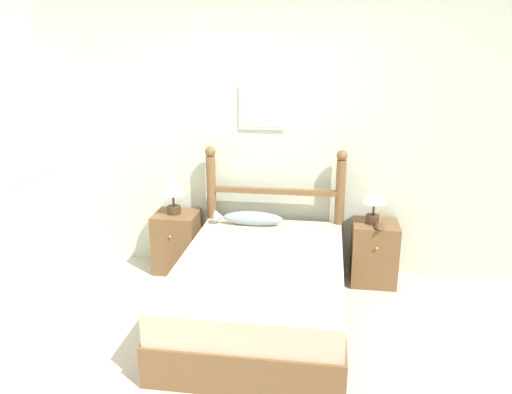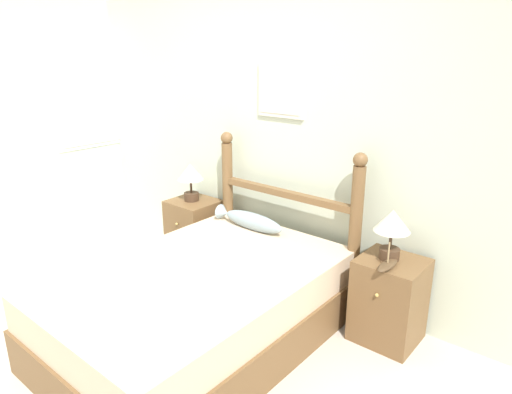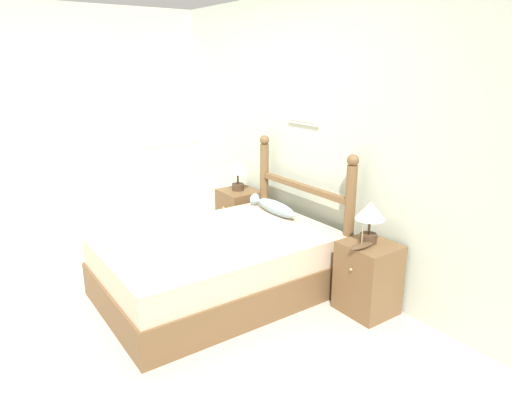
{
  "view_description": "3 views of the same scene",
  "coord_description": "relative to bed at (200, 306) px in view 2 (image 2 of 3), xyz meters",
  "views": [
    {
      "loc": [
        0.72,
        -2.87,
        2.1
      ],
      "look_at": [
        0.14,
        1.03,
        0.91
      ],
      "focal_mm": 35.0,
      "sensor_mm": 36.0,
      "label": 1
    },
    {
      "loc": [
        2.19,
        -1.11,
        1.87
      ],
      "look_at": [
        0.31,
        1.14,
        0.91
      ],
      "focal_mm": 32.0,
      "sensor_mm": 36.0,
      "label": 2
    },
    {
      "loc": [
        3.34,
        -1.13,
        1.93
      ],
      "look_at": [
        0.21,
        1.07,
        0.79
      ],
      "focal_mm": 32.0,
      "sensor_mm": 36.0,
      "label": 3
    }
  ],
  "objects": [
    {
      "name": "ground_plane",
      "position": [
        -0.23,
        -0.66,
        -0.26
      ],
      "size": [
        16.0,
        16.0,
        0.0
      ],
      "primitive_type": "plane",
      "color": "#B7AD9E"
    },
    {
      "name": "wall_back",
      "position": [
        -0.23,
        1.07,
        1.02
      ],
      "size": [
        6.4,
        0.08,
        2.55
      ],
      "color": "beige",
      "rests_on": "ground_plane"
    },
    {
      "name": "bed",
      "position": [
        0.0,
        0.0,
        0.0
      ],
      "size": [
        1.3,
        1.93,
        0.52
      ],
      "color": "brown",
      "rests_on": "ground_plane"
    },
    {
      "name": "headboard",
      "position": [
        0.0,
        0.92,
        0.4
      ],
      "size": [
        1.31,
        0.1,
        1.22
      ],
      "color": "brown",
      "rests_on": "ground_plane"
    },
    {
      "name": "nightstand_left",
      "position": [
        -0.94,
        0.82,
        0.03
      ],
      "size": [
        0.41,
        0.4,
        0.58
      ],
      "color": "brown",
      "rests_on": "ground_plane"
    },
    {
      "name": "nightstand_right",
      "position": [
        0.94,
        0.82,
        0.03
      ],
      "size": [
        0.41,
        0.4,
        0.58
      ],
      "color": "brown",
      "rests_on": "ground_plane"
    },
    {
      "name": "table_lamp_left",
      "position": [
        -0.95,
        0.82,
        0.55
      ],
      "size": [
        0.23,
        0.23,
        0.33
      ],
      "color": "#422D1E",
      "rests_on": "nightstand_left"
    },
    {
      "name": "table_lamp_right",
      "position": [
        0.91,
        0.82,
        0.55
      ],
      "size": [
        0.23,
        0.23,
        0.33
      ],
      "color": "#422D1E",
      "rests_on": "nightstand_right"
    },
    {
      "name": "model_boat",
      "position": [
        0.95,
        0.7,
        0.34
      ],
      "size": [
        0.08,
        0.23,
        0.17
      ],
      "color": "#4C3823",
      "rests_on": "nightstand_right"
    },
    {
      "name": "fish_pillow",
      "position": [
        -0.22,
        0.75,
        0.33
      ],
      "size": [
        0.64,
        0.12,
        0.14
      ],
      "color": "#8499A3",
      "rests_on": "bed"
    }
  ]
}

